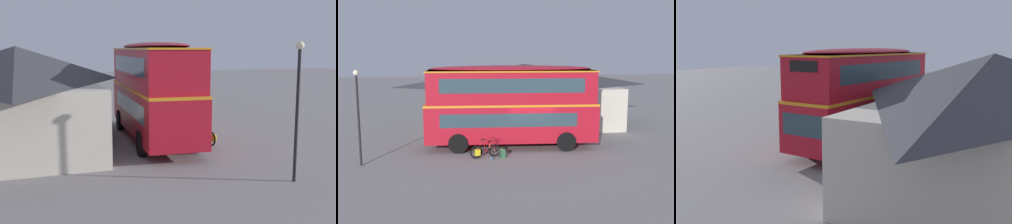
{
  "view_description": "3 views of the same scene",
  "coord_description": "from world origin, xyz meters",
  "views": [
    {
      "loc": [
        -20.58,
        6.68,
        4.49
      ],
      "look_at": [
        -1.57,
        -0.09,
        1.45
      ],
      "focal_mm": 45.0,
      "sensor_mm": 36.0,
      "label": 1
    },
    {
      "loc": [
        -4.87,
        -22.22,
        5.8
      ],
      "look_at": [
        -1.49,
        -0.88,
        2.32
      ],
      "focal_mm": 43.0,
      "sensor_mm": 36.0,
      "label": 2
    },
    {
      "loc": [
        16.36,
        8.84,
        4.87
      ],
      "look_at": [
        -1.8,
        -1.12,
        1.37
      ],
      "focal_mm": 41.61,
      "sensor_mm": 36.0,
      "label": 3
    }
  ],
  "objects": [
    {
      "name": "ground_plane",
      "position": [
        0.0,
        0.0,
        0.0
      ],
      "size": [
        120.0,
        120.0,
        0.0
      ],
      "primitive_type": "plane",
      "color": "gray"
    },
    {
      "name": "double_decker_bus",
      "position": [
        -0.98,
        0.5,
        2.64
      ],
      "size": [
        9.96,
        3.31,
        4.79
      ],
      "color": "black",
      "rests_on": "ground"
    },
    {
      "name": "touring_bicycle",
      "position": [
        -2.76,
        -1.56,
        0.37
      ],
      "size": [
        1.68,
        0.69,
        1.04
      ],
      "color": "black",
      "rests_on": "ground"
    },
    {
      "name": "backpack_on_ground",
      "position": [
        -1.83,
        -1.75,
        0.27
      ],
      "size": [
        0.37,
        0.38,
        0.52
      ],
      "color": "#386642",
      "rests_on": "ground"
    },
    {
      "name": "water_bottle_blue_sports",
      "position": [
        -2.47,
        -2.19,
        0.1
      ],
      "size": [
        0.07,
        0.07,
        0.22
      ],
      "color": "#338CBF",
      "rests_on": "ground"
    },
    {
      "name": "pub_building",
      "position": [
        1.06,
        6.76,
        2.36
      ],
      "size": [
        13.69,
        7.2,
        4.62
      ],
      "color": "beige",
      "rests_on": "ground"
    },
    {
      "name": "street_lamp",
      "position": [
        -8.96,
        -2.04,
        2.92
      ],
      "size": [
        0.28,
        0.28,
        4.74
      ],
      "color": "black",
      "rests_on": "ground"
    }
  ]
}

